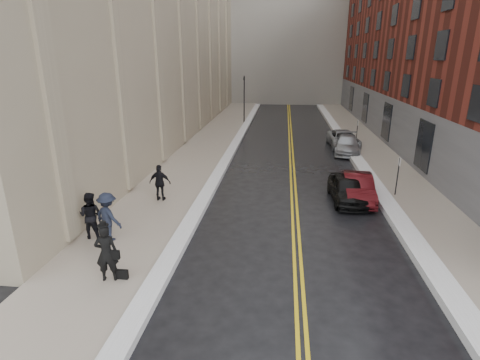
% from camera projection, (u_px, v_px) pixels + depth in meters
% --- Properties ---
extents(ground, '(160.00, 160.00, 0.00)m').
position_uv_depth(ground, '(228.00, 267.00, 13.49)').
color(ground, black).
rests_on(ground, ground).
extents(sidewalk_left, '(4.00, 64.00, 0.15)m').
position_uv_depth(sidewalk_left, '(201.00, 153.00, 29.04)').
color(sidewalk_left, gray).
rests_on(sidewalk_left, ground).
extents(sidewalk_right, '(3.00, 64.00, 0.15)m').
position_uv_depth(sidewalk_right, '(380.00, 158.00, 27.56)').
color(sidewalk_right, gray).
rests_on(sidewalk_right, ground).
extents(lane_stripe_a, '(0.12, 64.00, 0.01)m').
position_uv_depth(lane_stripe_a, '(290.00, 157.00, 28.31)').
color(lane_stripe_a, gold).
rests_on(lane_stripe_a, ground).
extents(lane_stripe_b, '(0.12, 64.00, 0.01)m').
position_uv_depth(lane_stripe_b, '(293.00, 157.00, 28.28)').
color(lane_stripe_b, gold).
rests_on(lane_stripe_b, ground).
extents(snow_ridge_left, '(0.70, 60.80, 0.26)m').
position_uv_depth(snow_ridge_left, '(230.00, 153.00, 28.77)').
color(snow_ridge_left, white).
rests_on(snow_ridge_left, ground).
extents(snow_ridge_right, '(0.85, 60.80, 0.30)m').
position_uv_depth(snow_ridge_right, '(355.00, 157.00, 27.74)').
color(snow_ridge_right, white).
rests_on(snow_ridge_right, ground).
extents(traffic_signal, '(0.18, 0.15, 5.20)m').
position_uv_depth(traffic_signal, '(244.00, 96.00, 41.08)').
color(traffic_signal, black).
rests_on(traffic_signal, ground).
extents(parking_sign_near, '(0.06, 0.35, 2.23)m').
position_uv_depth(parking_sign_near, '(398.00, 173.00, 19.73)').
color(parking_sign_near, black).
rests_on(parking_sign_near, ground).
extents(parking_sign_far, '(0.06, 0.35, 2.23)m').
position_uv_depth(parking_sign_far, '(357.00, 131.00, 31.05)').
color(parking_sign_far, black).
rests_on(parking_sign_far, ground).
extents(car_black, '(1.78, 4.09, 1.37)m').
position_uv_depth(car_black, '(347.00, 189.00, 19.41)').
color(car_black, black).
rests_on(car_black, ground).
extents(car_maroon, '(1.63, 4.21, 1.37)m').
position_uv_depth(car_maroon, '(358.00, 188.00, 19.60)').
color(car_maroon, '#440C0F').
rests_on(car_maroon, ground).
extents(car_silver_near, '(2.45, 4.84, 1.35)m').
position_uv_depth(car_silver_near, '(347.00, 144.00, 29.22)').
color(car_silver_near, '#989B9F').
rests_on(car_silver_near, ground).
extents(car_silver_far, '(2.49, 4.96, 1.35)m').
position_uv_depth(car_silver_far, '(343.00, 139.00, 31.09)').
color(car_silver_far, '#9FA2A7').
rests_on(car_silver_far, ground).
extents(pedestrian_main, '(0.81, 0.63, 1.98)m').
position_uv_depth(pedestrian_main, '(106.00, 253.00, 12.18)').
color(pedestrian_main, black).
rests_on(pedestrian_main, sidewalk_left).
extents(pedestrian_a, '(0.96, 0.75, 1.95)m').
position_uv_depth(pedestrian_a, '(91.00, 215.00, 15.10)').
color(pedestrian_a, black).
rests_on(pedestrian_a, sidewalk_left).
extents(pedestrian_b, '(1.49, 1.23, 2.01)m').
position_uv_depth(pedestrian_b, '(108.00, 217.00, 14.89)').
color(pedestrian_b, black).
rests_on(pedestrian_b, sidewalk_left).
extents(pedestrian_c, '(1.11, 0.47, 1.88)m').
position_uv_depth(pedestrian_c, '(160.00, 183.00, 19.09)').
color(pedestrian_c, black).
rests_on(pedestrian_c, sidewalk_left).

